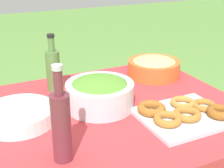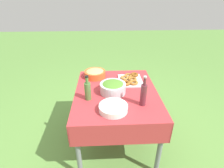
% 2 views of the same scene
% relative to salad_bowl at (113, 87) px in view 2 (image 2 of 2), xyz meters
% --- Properties ---
extents(ground_plane, '(14.00, 14.00, 0.00)m').
position_rel_salad_bowl_xyz_m(ground_plane, '(0.02, -0.04, -0.82)').
color(ground_plane, '#609342').
extents(picnic_table, '(1.14, 0.94, 0.75)m').
position_rel_salad_bowl_xyz_m(picnic_table, '(0.02, -0.04, -0.17)').
color(picnic_table, '#B73338').
rests_on(picnic_table, ground_plane).
extents(salad_bowl, '(0.29, 0.29, 0.13)m').
position_rel_salad_bowl_xyz_m(salad_bowl, '(0.00, 0.00, 0.00)').
color(salad_bowl, silver).
rests_on(salad_bowl, picnic_table).
extents(pasta_bowl, '(0.28, 0.28, 0.11)m').
position_rel_salad_bowl_xyz_m(pasta_bowl, '(0.41, 0.22, -0.02)').
color(pasta_bowl, '#E05B28').
rests_on(pasta_bowl, picnic_table).
extents(donut_platter, '(0.36, 0.30, 0.05)m').
position_rel_salad_bowl_xyz_m(donut_platter, '(0.26, -0.23, -0.05)').
color(donut_platter, silver).
rests_on(donut_platter, picnic_table).
extents(plate_stack, '(0.28, 0.28, 0.06)m').
position_rel_salad_bowl_xyz_m(plate_stack, '(-0.34, 0.01, -0.04)').
color(plate_stack, white).
rests_on(plate_stack, picnic_table).
extents(olive_oil_bottle, '(0.07, 0.07, 0.27)m').
position_rel_salad_bowl_xyz_m(olive_oil_bottle, '(-0.12, 0.27, 0.04)').
color(olive_oil_bottle, '#4C7238').
rests_on(olive_oil_bottle, picnic_table).
extents(wine_bottle, '(0.06, 0.06, 0.32)m').
position_rel_salad_bowl_xyz_m(wine_bottle, '(-0.25, -0.29, 0.06)').
color(wine_bottle, maroon).
rests_on(wine_bottle, picnic_table).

